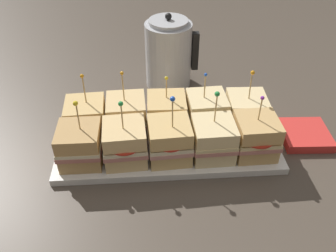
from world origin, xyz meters
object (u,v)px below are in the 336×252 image
at_px(sandwich_front_far_left, 80,145).
at_px(sandwich_back_center, 166,114).
at_px(sandwich_back_left, 127,116).
at_px(sandwich_back_right, 206,113).
at_px(sandwich_front_right, 213,139).
at_px(sandwich_back_far_right, 246,112).
at_px(sandwich_front_left, 125,143).
at_px(serving_platter, 168,144).
at_px(sandwich_back_far_left, 86,118).
at_px(sandwich_front_far_right, 256,136).
at_px(sandwich_front_center, 169,141).
at_px(kettle_steel, 169,53).
at_px(napkin_stack, 305,135).

relative_size(sandwich_front_far_left, sandwich_back_center, 1.06).
relative_size(sandwich_back_left, sandwich_back_right, 1.08).
relative_size(sandwich_front_right, sandwich_back_far_right, 1.03).
height_order(sandwich_back_right, sandwich_back_far_right, sandwich_back_far_right).
height_order(sandwich_front_far_left, sandwich_back_far_right, sandwich_back_far_right).
distance_m(sandwich_front_left, sandwich_back_left, 0.11).
height_order(sandwich_back_left, sandwich_back_center, sandwich_back_left).
relative_size(sandwich_back_left, sandwich_back_far_right, 1.05).
distance_m(serving_platter, sandwich_front_right, 0.13).
relative_size(sandwich_front_right, sandwich_back_right, 1.06).
bearing_deg(sandwich_back_far_left, sandwich_front_right, -18.46).
bearing_deg(sandwich_front_far_left, sandwich_front_far_right, 0.02).
xyz_separation_m(sandwich_front_center, sandwich_back_far_right, (0.21, 0.10, -0.00)).
xyz_separation_m(sandwich_front_right, kettle_steel, (-0.08, 0.37, 0.04)).
bearing_deg(sandwich_front_right, sandwich_back_far_right, 44.69).
xyz_separation_m(sandwich_front_center, sandwich_back_center, (0.00, 0.10, -0.00)).
distance_m(sandwich_front_right, kettle_steel, 0.38).
relative_size(serving_platter, kettle_steel, 2.38).
xyz_separation_m(sandwich_front_far_left, napkin_stack, (0.57, 0.06, -0.05)).
height_order(sandwich_front_left, napkin_stack, sandwich_front_left).
distance_m(sandwich_front_far_left, sandwich_front_center, 0.21).
relative_size(serving_platter, napkin_stack, 4.34).
distance_m(sandwich_front_right, sandwich_back_left, 0.23).
xyz_separation_m(sandwich_front_left, sandwich_back_far_left, (-0.10, 0.11, -0.00)).
bearing_deg(sandwich_front_left, sandwich_back_center, 45.46).
height_order(sandwich_back_far_left, napkin_stack, sandwich_back_far_left).
bearing_deg(kettle_steel, sandwich_front_far_left, -122.32).
bearing_deg(serving_platter, sandwich_back_left, 152.81).
bearing_deg(kettle_steel, sandwich_back_right, -73.15).
relative_size(sandwich_back_far_left, napkin_stack, 1.34).
bearing_deg(sandwich_front_far_left, sandwich_back_far_left, 88.67).
bearing_deg(sandwich_front_far_left, kettle_steel, 57.68).
bearing_deg(sandwich_front_far_left, sandwich_back_far_right, 13.71).
bearing_deg(sandwich_front_far_right, sandwich_back_left, 161.46).
height_order(sandwich_back_far_left, sandwich_back_center, sandwich_back_far_left).
distance_m(sandwich_front_center, kettle_steel, 0.37).
xyz_separation_m(kettle_steel, napkin_stack, (0.34, -0.31, -0.09)).
relative_size(sandwich_front_far_right, napkin_stack, 1.27).
relative_size(sandwich_front_left, sandwich_back_center, 1.07).
height_order(sandwich_front_left, sandwich_back_right, sandwich_front_left).
relative_size(sandwich_front_left, sandwich_back_left, 0.94).
relative_size(sandwich_front_center, sandwich_back_left, 0.99).
relative_size(sandwich_front_right, sandwich_front_far_right, 1.08).
relative_size(sandwich_front_left, sandwich_back_far_left, 0.98).
height_order(sandwich_front_far_right, napkin_stack, sandwich_front_far_right).
relative_size(sandwich_front_far_right, sandwich_back_left, 0.90).
distance_m(sandwich_front_right, sandwich_back_right, 0.11).
distance_m(sandwich_front_far_left, kettle_steel, 0.44).
relative_size(sandwich_front_center, sandwich_back_center, 1.12).
xyz_separation_m(sandwich_front_far_left, sandwich_back_far_right, (0.42, 0.10, -0.00)).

